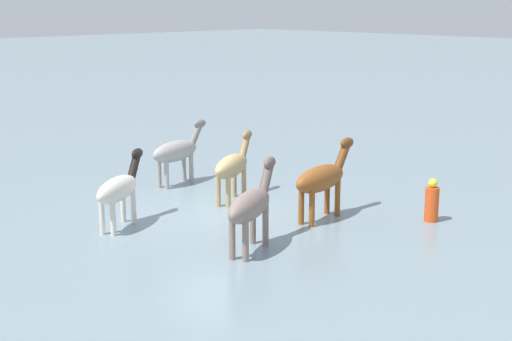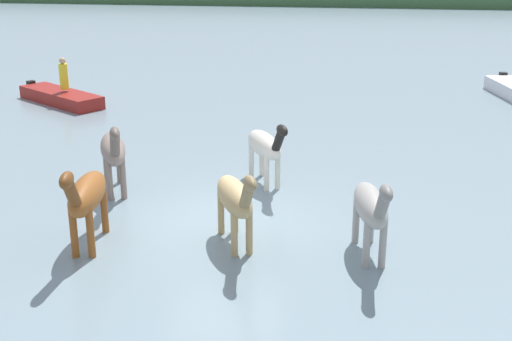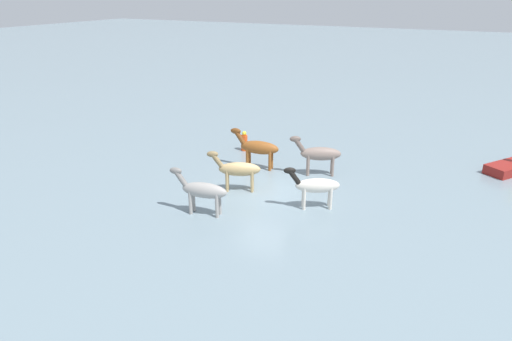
{
  "view_description": "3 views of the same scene",
  "coord_description": "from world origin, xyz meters",
  "px_view_note": "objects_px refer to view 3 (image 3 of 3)",
  "views": [
    {
      "loc": [
        -14.59,
        12.45,
        5.59
      ],
      "look_at": [
        -0.78,
        -0.88,
        1.16
      ],
      "focal_mm": 51.63,
      "sensor_mm": 36.0,
      "label": 1
    },
    {
      "loc": [
        2.77,
        -13.74,
        6.0
      ],
      "look_at": [
        0.63,
        0.67,
        1.0
      ],
      "focal_mm": 47.93,
      "sensor_mm": 36.0,
      "label": 2
    },
    {
      "loc": [
        17.27,
        8.33,
        8.61
      ],
      "look_at": [
        -0.3,
        -0.65,
        0.79
      ],
      "focal_mm": 32.4,
      "sensor_mm": 36.0,
      "label": 3
    }
  ],
  "objects_px": {
    "horse_gray_outer": "(238,169)",
    "buoy_channel_marker": "(244,142)",
    "horse_lead": "(319,154)",
    "horse_chestnut_trailing": "(315,186)",
    "horse_dark_mare": "(202,190)",
    "horse_pinto_flank": "(258,147)"
  },
  "relations": [
    {
      "from": "horse_chestnut_trailing",
      "to": "horse_lead",
      "type": "height_order",
      "value": "horse_lead"
    },
    {
      "from": "horse_chestnut_trailing",
      "to": "horse_pinto_flank",
      "type": "bearing_deg",
      "value": -64.52
    },
    {
      "from": "buoy_channel_marker",
      "to": "horse_gray_outer",
      "type": "bearing_deg",
      "value": 25.36
    },
    {
      "from": "horse_dark_mare",
      "to": "buoy_channel_marker",
      "type": "distance_m",
      "value": 8.08
    },
    {
      "from": "horse_chestnut_trailing",
      "to": "horse_gray_outer",
      "type": "distance_m",
      "value": 3.74
    },
    {
      "from": "horse_gray_outer",
      "to": "buoy_channel_marker",
      "type": "xyz_separation_m",
      "value": [
        -5.04,
        -2.39,
        -0.52
      ]
    },
    {
      "from": "horse_chestnut_trailing",
      "to": "horse_dark_mare",
      "type": "height_order",
      "value": "horse_dark_mare"
    },
    {
      "from": "horse_lead",
      "to": "buoy_channel_marker",
      "type": "relative_size",
      "value": 2.17
    },
    {
      "from": "horse_gray_outer",
      "to": "horse_dark_mare",
      "type": "bearing_deg",
      "value": 63.1
    },
    {
      "from": "horse_dark_mare",
      "to": "horse_lead",
      "type": "distance_m",
      "value": 6.74
    },
    {
      "from": "horse_lead",
      "to": "horse_gray_outer",
      "type": "xyz_separation_m",
      "value": [
        3.48,
        -2.59,
        -0.05
      ]
    },
    {
      "from": "horse_pinto_flank",
      "to": "buoy_channel_marker",
      "type": "bearing_deg",
      "value": -55.35
    },
    {
      "from": "horse_lead",
      "to": "buoy_channel_marker",
      "type": "distance_m",
      "value": 5.25
    },
    {
      "from": "horse_chestnut_trailing",
      "to": "horse_dark_mare",
      "type": "xyz_separation_m",
      "value": [
        2.59,
        -3.86,
        0.04
      ]
    },
    {
      "from": "horse_lead",
      "to": "buoy_channel_marker",
      "type": "bearing_deg",
      "value": -41.2
    },
    {
      "from": "horse_chestnut_trailing",
      "to": "buoy_channel_marker",
      "type": "distance_m",
      "value": 8.02
    },
    {
      "from": "horse_pinto_flank",
      "to": "horse_dark_mare",
      "type": "distance_m",
      "value": 5.65
    },
    {
      "from": "horse_pinto_flank",
      "to": "horse_gray_outer",
      "type": "distance_m",
      "value": 2.98
    },
    {
      "from": "horse_pinto_flank",
      "to": "horse_chestnut_trailing",
      "type": "height_order",
      "value": "horse_pinto_flank"
    },
    {
      "from": "horse_pinto_flank",
      "to": "horse_gray_outer",
      "type": "height_order",
      "value": "horse_pinto_flank"
    },
    {
      "from": "horse_chestnut_trailing",
      "to": "horse_gray_outer",
      "type": "xyz_separation_m",
      "value": [
        -0.1,
        -3.74,
        0.03
      ]
    },
    {
      "from": "horse_dark_mare",
      "to": "horse_lead",
      "type": "xyz_separation_m",
      "value": [
        -6.17,
        2.71,
        0.04
      ]
    }
  ]
}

